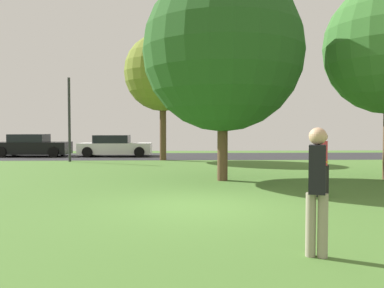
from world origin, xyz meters
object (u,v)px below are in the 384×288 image
object	(u,v)px
parked_car_black	(32,146)
street_lamp_post	(69,120)
oak_tree_right	(163,73)
frisbee_disc	(321,162)
parked_car_white	(115,146)
person_catcher	(323,161)
person_thrower	(317,185)
maple_tree_far	(223,52)

from	to	relation	value
parked_car_black	street_lamp_post	world-z (taller)	street_lamp_post
oak_tree_right	parked_car_black	size ratio (longest dim) A/B	1.56
frisbee_disc	street_lamp_post	size ratio (longest dim) A/B	0.06
oak_tree_right	parked_car_white	distance (m)	6.23
street_lamp_post	frisbee_disc	bearing A→B (deg)	-57.25
person_catcher	street_lamp_post	world-z (taller)	street_lamp_post
oak_tree_right	street_lamp_post	distance (m)	5.70
street_lamp_post	oak_tree_right	bearing A→B (deg)	8.91
oak_tree_right	person_thrower	world-z (taller)	oak_tree_right
maple_tree_far	person_thrower	distance (m)	8.68
parked_car_black	maple_tree_far	bearing A→B (deg)	-47.80
person_catcher	frisbee_disc	world-z (taller)	person_catcher
parked_car_white	oak_tree_right	bearing A→B (deg)	-45.11
person_catcher	street_lamp_post	distance (m)	14.80
maple_tree_far	frisbee_disc	distance (m)	6.63
person_catcher	parked_car_black	distance (m)	20.10
person_catcher	frisbee_disc	distance (m)	2.43
parked_car_white	parked_car_black	bearing A→B (deg)	179.20
person_catcher	parked_car_black	bearing A→B (deg)	-117.86
oak_tree_right	person_catcher	world-z (taller)	oak_tree_right
person_thrower	parked_car_white	size ratio (longest dim) A/B	0.39
parked_car_black	parked_car_white	size ratio (longest dim) A/B	0.99
street_lamp_post	parked_car_black	bearing A→B (deg)	130.54
frisbee_disc	parked_car_black	xyz separation A→B (m)	(-12.15, 17.54, -0.45)
maple_tree_far	street_lamp_post	world-z (taller)	maple_tree_far
maple_tree_far	parked_car_white	distance (m)	13.63
oak_tree_right	frisbee_disc	bearing A→B (deg)	-75.52
parked_car_black	street_lamp_post	xyz separation A→B (m)	(3.48, -4.07, 1.59)
parked_car_white	street_lamp_post	bearing A→B (deg)	-113.97
maple_tree_far	person_thrower	xyz separation A→B (m)	(0.38, -7.99, -3.38)
maple_tree_far	person_catcher	size ratio (longest dim) A/B	4.22
person_catcher	parked_car_white	distance (m)	17.09
oak_tree_right	street_lamp_post	xyz separation A→B (m)	(-4.99, -0.78, -2.64)
person_thrower	parked_car_black	distance (m)	22.86
person_thrower	street_lamp_post	distance (m)	17.67
person_catcher	street_lamp_post	size ratio (longest dim) A/B	0.37
maple_tree_far	oak_tree_right	bearing A→B (deg)	105.22
frisbee_disc	parked_car_white	bearing A→B (deg)	111.51
maple_tree_far	frisbee_disc	xyz separation A→B (m)	(1.33, -5.61, -3.28)
person_thrower	frisbee_disc	xyz separation A→B (m)	(0.95, 2.38, 0.10)
person_thrower	parked_car_black	bearing A→B (deg)	51.02
maple_tree_far	parked_car_white	world-z (taller)	maple_tree_far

